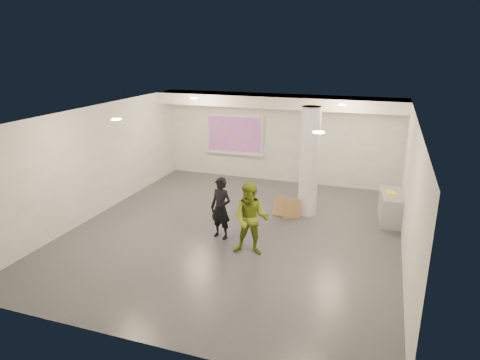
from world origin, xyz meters
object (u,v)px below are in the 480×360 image
at_px(column, 309,162).
at_px(credenza, 391,207).
at_px(projection_screen, 234,135).
at_px(woman, 221,208).
at_px(man, 251,219).

distance_m(column, credenza, 2.49).
xyz_separation_m(column, projection_screen, (-3.10, 2.65, 0.03)).
distance_m(woman, man, 1.12).
bearing_deg(woman, projection_screen, 120.38).
relative_size(column, woman, 1.97).
relative_size(woman, man, 0.90).
xyz_separation_m(projection_screen, woman, (1.40, -4.88, -0.76)).
height_order(projection_screen, credenza, projection_screen).
relative_size(column, credenza, 2.25).
bearing_deg(credenza, projection_screen, 149.97).
bearing_deg(woman, column, 67.05).
relative_size(projection_screen, credenza, 1.57).
height_order(column, projection_screen, column).
bearing_deg(man, column, 67.49).
distance_m(projection_screen, woman, 5.14).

